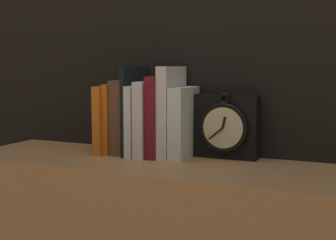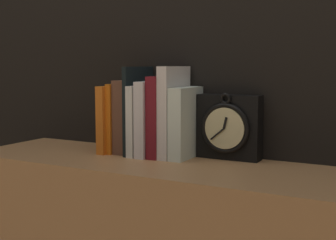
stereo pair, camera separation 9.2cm
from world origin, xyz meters
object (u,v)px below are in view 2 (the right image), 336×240
clock (228,127)px  book_slot2_brown (131,116)px  book_slot4_white (144,120)px  book_slot1_orange (122,117)px  book_slot3_black (138,110)px  book_slot6_maroon (164,116)px  book_slot5_white (153,118)px  book_slot0_orange (115,118)px  book_slot8_white (186,123)px  book_slot7_white (174,112)px

clock → book_slot2_brown: book_slot2_brown is taller
book_slot4_white → book_slot2_brown: bearing=168.4°
book_slot1_orange → book_slot4_white: (0.08, -0.01, -0.00)m
book_slot3_black → book_slot6_maroon: book_slot3_black is taller
book_slot3_black → book_slot6_maroon: 0.08m
clock → book_slot6_maroon: bearing=-166.2°
book_slot3_black → book_slot5_white: size_ratio=1.19×
book_slot0_orange → book_slot8_white: same height
book_slot4_white → book_slot1_orange: bearing=174.9°
clock → book_slot0_orange: (-0.33, -0.05, 0.01)m
book_slot0_orange → book_slot7_white: 0.19m
book_slot5_white → book_slot7_white: bearing=5.0°
book_slot6_maroon → book_slot3_black: bearing=-179.4°
book_slot2_brown → book_slot6_maroon: 0.11m
clock → book_slot1_orange: (-0.31, -0.04, 0.01)m
book_slot2_brown → book_slot8_white: (0.18, -0.00, -0.01)m
book_slot6_maroon → book_slot7_white: (0.03, 0.00, 0.01)m
book_slot0_orange → book_slot4_white: size_ratio=0.99×
book_slot3_black → book_slot7_white: same height
book_slot1_orange → book_slot7_white: 0.17m
book_slot5_white → book_slot1_orange: bearing=176.3°
book_slot3_black → book_slot6_maroon: (0.08, 0.00, -0.01)m
book_slot0_orange → book_slot5_white: bearing=-0.3°
book_slot4_white → book_slot8_white: book_slot4_white is taller
book_slot5_white → book_slot7_white: 0.07m
book_slot0_orange → book_slot7_white: (0.19, 0.00, 0.03)m
book_slot2_brown → book_slot6_maroon: size_ratio=0.94×
book_slot5_white → book_slot8_white: 0.10m
book_slot5_white → book_slot7_white: (0.06, 0.01, 0.02)m
book_slot7_white → book_slot8_white: bearing=2.4°
book_slot5_white → book_slot4_white: bearing=179.7°
clock → book_slot4_white: size_ratio=0.92×
book_slot8_white → book_slot4_white: bearing=-176.9°
book_slot2_brown → book_slot3_black: book_slot3_black is taller
book_slot5_white → book_slot8_white: book_slot5_white is taller
clock → book_slot1_orange: size_ratio=0.90×
book_slot4_white → book_slot8_white: 0.13m
book_slot2_brown → book_slot7_white: 0.14m
book_slot1_orange → book_slot5_white: size_ratio=0.96×
book_slot7_white → book_slot4_white: bearing=-176.7°
clock → book_slot2_brown: (-0.28, -0.04, 0.02)m
book_slot5_white → book_slot6_maroon: (0.03, 0.00, 0.01)m
clock → book_slot4_white: book_slot4_white is taller
book_slot2_brown → book_slot8_white: book_slot2_brown is taller
book_slot3_black → book_slot8_white: book_slot3_black is taller
clock → book_slot2_brown: size_ratio=0.86×
book_slot6_maroon → book_slot8_white: size_ratio=1.15×
book_slot2_brown → book_slot5_white: book_slot2_brown is taller
book_slot0_orange → book_slot7_white: bearing=1.4°
clock → book_slot6_maroon: size_ratio=0.81×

